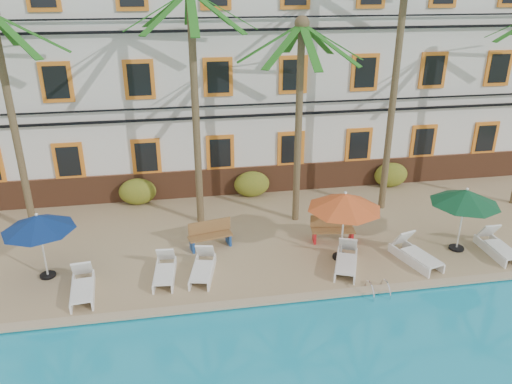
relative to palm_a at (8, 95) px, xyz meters
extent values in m
plane|color=#384C23|center=(8.63, -4.84, -5.28)|extent=(100.00, 100.00, 0.00)
cube|color=tan|center=(8.63, 0.16, -5.15)|extent=(30.00, 12.00, 0.25)
cube|color=tan|center=(8.63, -5.74, -5.00)|extent=(30.00, 0.35, 0.06)
cube|color=silver|center=(8.63, 5.16, -0.03)|extent=(25.00, 6.00, 10.00)
cube|color=brown|center=(8.63, 2.10, -4.43)|extent=(25.00, 0.12, 1.20)
cube|color=orange|center=(1.13, 2.11, -3.13)|extent=(1.15, 0.10, 1.50)
cube|color=black|center=(1.13, 2.06, -3.13)|extent=(0.85, 0.04, 1.20)
cube|color=orange|center=(4.13, 2.11, -3.13)|extent=(1.15, 0.10, 1.50)
cube|color=black|center=(4.13, 2.06, -3.13)|extent=(0.85, 0.04, 1.20)
cube|color=orange|center=(7.13, 2.11, -3.13)|extent=(1.15, 0.10, 1.50)
cube|color=black|center=(7.13, 2.06, -3.13)|extent=(0.85, 0.04, 1.20)
cube|color=orange|center=(10.13, 2.11, -3.13)|extent=(1.15, 0.10, 1.50)
cube|color=black|center=(10.13, 2.06, -3.13)|extent=(0.85, 0.04, 1.20)
cube|color=orange|center=(13.13, 2.11, -3.13)|extent=(1.15, 0.10, 1.50)
cube|color=black|center=(13.13, 2.06, -3.13)|extent=(0.85, 0.04, 1.20)
cube|color=orange|center=(16.13, 2.11, -3.13)|extent=(1.15, 0.10, 1.50)
cube|color=black|center=(16.13, 2.06, -3.13)|extent=(0.85, 0.04, 1.20)
cube|color=orange|center=(19.13, 2.11, -3.13)|extent=(1.15, 0.10, 1.50)
cube|color=black|center=(19.13, 2.06, -3.13)|extent=(0.85, 0.04, 1.20)
cube|color=orange|center=(1.13, 2.11, -0.03)|extent=(1.15, 0.10, 1.50)
cube|color=black|center=(1.13, 2.06, -0.03)|extent=(0.85, 0.04, 1.20)
cube|color=orange|center=(4.13, 2.11, -0.03)|extent=(1.15, 0.10, 1.50)
cube|color=black|center=(4.13, 2.06, -0.03)|extent=(0.85, 0.04, 1.20)
cube|color=orange|center=(7.13, 2.11, -0.03)|extent=(1.15, 0.10, 1.50)
cube|color=black|center=(7.13, 2.06, -0.03)|extent=(0.85, 0.04, 1.20)
cube|color=orange|center=(10.13, 2.11, -0.03)|extent=(1.15, 0.10, 1.50)
cube|color=black|center=(10.13, 2.06, -0.03)|extent=(0.85, 0.04, 1.20)
cube|color=orange|center=(13.13, 2.11, -0.03)|extent=(1.15, 0.10, 1.50)
cube|color=black|center=(13.13, 2.06, -0.03)|extent=(0.85, 0.04, 1.20)
cube|color=orange|center=(16.13, 2.11, -0.03)|extent=(1.15, 0.10, 1.50)
cube|color=black|center=(16.13, 2.06, -0.03)|extent=(0.85, 0.04, 1.20)
cube|color=orange|center=(19.13, 2.11, -0.03)|extent=(1.15, 0.10, 1.50)
cube|color=black|center=(19.13, 2.06, -0.03)|extent=(0.85, 0.04, 1.20)
cube|color=black|center=(8.63, 1.96, -1.58)|extent=(25.00, 0.08, 0.10)
cube|color=black|center=(8.63, 1.96, -1.13)|extent=(25.00, 0.08, 0.06)
cube|color=black|center=(8.63, 1.96, 1.72)|extent=(25.00, 0.08, 0.10)
cube|color=black|center=(8.63, 1.96, 2.17)|extent=(25.00, 0.08, 0.06)
cylinder|color=brown|center=(0.00, 0.00, -1.25)|extent=(0.26, 0.26, 7.56)
cube|color=#1B5E16|center=(0.00, 1.09, 1.92)|extent=(0.28, 2.20, 1.25)
cube|color=#1B5E16|center=(0.77, -0.77, 1.92)|extent=(1.75, 1.75, 1.25)
cube|color=#1B5E16|center=(1.09, 0.00, 1.92)|extent=(2.20, 0.28, 1.25)
cube|color=#1B5E16|center=(0.77, 0.77, 1.92)|extent=(1.75, 1.75, 1.25)
cylinder|color=brown|center=(6.09, -0.23, -0.93)|extent=(0.26, 0.26, 8.20)
cube|color=#1B5E16|center=(6.09, 0.86, 2.56)|extent=(0.28, 2.20, 1.25)
cube|color=#1B5E16|center=(5.31, 0.54, 2.56)|extent=(1.75, 1.75, 1.25)
cube|color=#1B5E16|center=(5.00, -0.23, 2.56)|extent=(2.20, 0.28, 1.25)
cube|color=#1B5E16|center=(5.31, -1.01, 2.56)|extent=(1.75, 1.75, 1.25)
cube|color=#1B5E16|center=(6.09, -1.32, 2.56)|extent=(0.28, 2.20, 1.25)
cube|color=#1B5E16|center=(6.86, -1.01, 2.56)|extent=(1.75, 1.75, 1.25)
cube|color=#1B5E16|center=(7.18, -0.23, 2.56)|extent=(2.20, 0.28, 1.25)
cube|color=#1B5E16|center=(6.86, 0.54, 2.56)|extent=(1.75, 1.75, 1.25)
cylinder|color=brown|center=(9.69, -0.68, -1.44)|extent=(0.26, 0.26, 7.18)
sphere|color=brown|center=(9.69, -0.68, 2.15)|extent=(0.50, 0.50, 0.50)
cube|color=#1B5E16|center=(9.69, 0.41, 1.54)|extent=(0.28, 2.20, 1.25)
cube|color=#1B5E16|center=(8.92, 0.09, 1.54)|extent=(1.75, 1.75, 1.25)
cube|color=#1B5E16|center=(8.60, -0.68, 1.54)|extent=(2.20, 0.28, 1.25)
cube|color=#1B5E16|center=(8.92, -1.45, 1.54)|extent=(1.75, 1.75, 1.25)
cube|color=#1B5E16|center=(9.69, -1.77, 1.54)|extent=(0.28, 2.20, 1.25)
cube|color=#1B5E16|center=(10.46, -1.45, 1.54)|extent=(1.75, 1.75, 1.25)
cube|color=#1B5E16|center=(10.78, -0.68, 1.54)|extent=(2.20, 0.28, 1.25)
cube|color=#1B5E16|center=(10.46, 0.09, 1.54)|extent=(1.75, 1.75, 1.25)
cylinder|color=brown|center=(13.38, -0.24, -0.26)|extent=(0.26, 0.26, 9.54)
ellipsoid|color=#1D5017|center=(3.68, 1.76, -4.48)|extent=(1.50, 0.90, 1.10)
ellipsoid|color=#1D5017|center=(8.39, 1.76, -4.48)|extent=(1.50, 0.90, 1.10)
ellipsoid|color=#1D5017|center=(14.62, 1.76, -4.48)|extent=(1.50, 0.90, 1.10)
cylinder|color=black|center=(1.12, -3.27, -4.99)|extent=(0.49, 0.49, 0.07)
cylinder|color=silver|center=(1.12, -3.27, -3.98)|extent=(0.06, 0.06, 2.09)
cone|color=navy|center=(1.12, -3.27, -3.16)|extent=(2.18, 2.18, 0.48)
sphere|color=silver|center=(1.12, -3.27, -2.89)|extent=(0.10, 0.10, 0.10)
cylinder|color=black|center=(10.47, -3.76, -4.99)|extent=(0.54, 0.54, 0.08)
cylinder|color=silver|center=(10.47, -3.76, -3.87)|extent=(0.06, 0.06, 2.31)
cone|color=#CD4F20|center=(10.47, -3.76, -2.96)|extent=(2.41, 2.41, 0.53)
sphere|color=silver|center=(10.47, -3.76, -2.67)|extent=(0.10, 0.10, 0.10)
cylinder|color=black|center=(14.57, -3.88, -4.99)|extent=(0.51, 0.51, 0.07)
cylinder|color=silver|center=(14.57, -3.88, -3.93)|extent=(0.06, 0.06, 2.19)
cone|color=#0E4525|center=(14.57, -3.88, -3.07)|extent=(2.28, 2.28, 0.50)
sphere|color=silver|center=(14.57, -3.88, -2.79)|extent=(0.10, 0.10, 0.10)
cube|color=white|center=(2.37, -4.73, -4.72)|extent=(0.70, 1.31, 0.06)
cube|color=white|center=(2.29, -3.86, -4.50)|extent=(0.62, 0.52, 0.63)
cube|color=white|center=(2.06, -4.51, -4.88)|extent=(0.23, 1.78, 0.29)
cube|color=white|center=(2.64, -4.46, -4.88)|extent=(0.23, 1.78, 0.29)
cube|color=white|center=(4.70, -4.24, -4.73)|extent=(0.66, 1.24, 0.06)
cube|color=white|center=(4.77, -3.41, -4.52)|extent=(0.59, 0.49, 0.60)
cube|color=white|center=(4.44, -3.98, -4.89)|extent=(0.21, 1.70, 0.28)
cube|color=white|center=(4.99, -4.03, -4.89)|extent=(0.21, 1.70, 0.28)
cube|color=white|center=(5.83, -4.28, -4.72)|extent=(0.83, 1.33, 0.06)
cube|color=white|center=(6.02, -3.45, -4.51)|extent=(0.66, 0.57, 0.62)
cube|color=white|center=(5.60, -3.99, -4.89)|extent=(0.44, 1.73, 0.29)
cube|color=white|center=(6.16, -4.11, -4.89)|extent=(0.44, 1.73, 0.29)
cube|color=white|center=(10.33, -4.64, -4.72)|extent=(1.03, 1.40, 0.06)
cube|color=white|center=(10.66, -3.83, -4.49)|extent=(0.72, 0.66, 0.63)
cube|color=white|center=(10.15, -4.31, -4.88)|extent=(0.74, 1.69, 0.29)
cube|color=white|center=(10.69, -4.53, -4.88)|extent=(0.74, 1.69, 0.29)
cube|color=white|center=(12.86, -4.67, -4.70)|extent=(0.97, 1.45, 0.06)
cube|color=white|center=(12.60, -3.79, -4.46)|extent=(0.73, 0.65, 0.67)
cube|color=white|center=(12.49, -4.51, -4.87)|extent=(0.60, 1.84, 0.31)
cube|color=white|center=(13.08, -4.34, -4.87)|extent=(0.60, 1.84, 0.31)
cube|color=white|center=(15.74, -4.66, -4.71)|extent=(0.61, 1.29, 0.06)
cube|color=white|center=(15.75, -3.77, -4.49)|extent=(0.60, 0.48, 0.64)
cube|color=white|center=(15.44, -4.41, -4.88)|extent=(0.08, 1.83, 0.30)
cube|color=white|center=(16.04, -4.42, -4.88)|extent=(0.08, 1.83, 0.30)
cube|color=olive|center=(6.28, -2.31, -4.60)|extent=(1.56, 0.75, 0.06)
cube|color=olive|center=(6.24, -2.10, -4.33)|extent=(1.48, 0.37, 0.45)
cube|color=navy|center=(5.65, -2.45, -4.83)|extent=(0.17, 0.46, 0.40)
cube|color=navy|center=(6.92, -2.18, -4.83)|extent=(0.17, 0.46, 0.40)
cube|color=olive|center=(10.55, -2.64, -4.60)|extent=(1.55, 0.67, 0.06)
cube|color=olive|center=(10.58, -2.42, -4.33)|extent=(1.49, 0.28, 0.45)
cube|color=red|center=(9.91, -2.54, -4.83)|extent=(0.15, 0.46, 0.40)
cube|color=red|center=(11.19, -2.74, -4.83)|extent=(0.15, 0.46, 0.40)
torus|color=silver|center=(10.66, -5.84, -5.03)|extent=(0.04, 0.74, 0.74)
torus|color=silver|center=(11.16, -5.84, -5.03)|extent=(0.04, 0.74, 0.74)
camera|label=1|loc=(5.25, -17.41, 3.54)|focal=35.00mm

